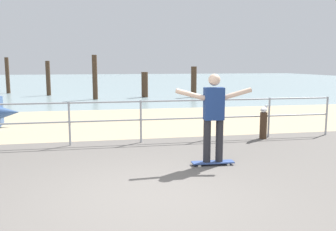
{
  "coord_description": "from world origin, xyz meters",
  "views": [
    {
      "loc": [
        -0.6,
        -4.86,
        1.92
      ],
      "look_at": [
        0.75,
        2.0,
        0.9
      ],
      "focal_mm": 38.24,
      "sensor_mm": 36.0,
      "label": 1
    }
  ],
  "objects_px": {
    "skateboarder": "(214,113)",
    "seagull": "(264,109)",
    "skateboard": "(213,162)",
    "bollard_short": "(263,126)"
  },
  "relations": [
    {
      "from": "bollard_short",
      "to": "skateboard",
      "type": "bearing_deg",
      "value": -134.5
    },
    {
      "from": "bollard_short",
      "to": "seagull",
      "type": "height_order",
      "value": "seagull"
    },
    {
      "from": "skateboarder",
      "to": "bollard_short",
      "type": "bearing_deg",
      "value": 45.5
    },
    {
      "from": "skateboard",
      "to": "skateboarder",
      "type": "bearing_deg",
      "value": -135.0
    },
    {
      "from": "skateboarder",
      "to": "seagull",
      "type": "xyz_separation_m",
      "value": [
        2.02,
        2.06,
        -0.25
      ]
    },
    {
      "from": "skateboarder",
      "to": "bollard_short",
      "type": "xyz_separation_m",
      "value": [
        2.01,
        2.04,
        -0.67
      ]
    },
    {
      "from": "skateboard",
      "to": "bollard_short",
      "type": "distance_m",
      "value": 2.88
    },
    {
      "from": "skateboarder",
      "to": "seagull",
      "type": "distance_m",
      "value": 2.89
    },
    {
      "from": "skateboarder",
      "to": "seagull",
      "type": "relative_size",
      "value": 4.14
    },
    {
      "from": "skateboard",
      "to": "seagull",
      "type": "height_order",
      "value": "seagull"
    }
  ]
}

